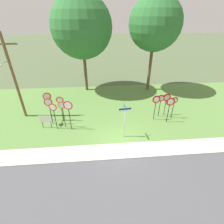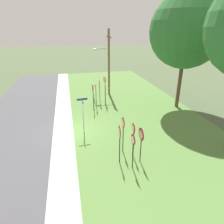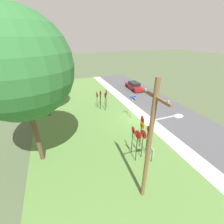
{
  "view_description": "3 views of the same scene",
  "coord_description": "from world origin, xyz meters",
  "px_view_note": "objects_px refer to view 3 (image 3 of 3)",
  "views": [
    {
      "loc": [
        -1.51,
        -9.8,
        8.9
      ],
      "look_at": [
        -0.44,
        2.81,
        1.28
      ],
      "focal_mm": 26.51,
      "sensor_mm": 36.0,
      "label": 1
    },
    {
      "loc": [
        14.55,
        -0.09,
        7.84
      ],
      "look_at": [
        0.12,
        3.19,
        1.48
      ],
      "focal_mm": 31.87,
      "sensor_mm": 36.0,
      "label": 2
    },
    {
      "loc": [
        -14.23,
        9.01,
        9.28
      ],
      "look_at": [
        0.63,
        3.32,
        1.23
      ],
      "focal_mm": 24.53,
      "sensor_mm": 36.0,
      "label": 3
    }
  ],
  "objects_px": {
    "yield_sign_near_left": "(97,96)",
    "yield_sign_near_right": "(105,97)",
    "oak_tree_left": "(18,67)",
    "oak_tree_right": "(35,50)",
    "stop_sign_near_right": "(133,134)",
    "stop_sign_center_tall": "(143,138)",
    "notice_board": "(150,150)",
    "stop_sign_far_right": "(142,123)",
    "street_name_post": "(132,106)",
    "yield_sign_far_right": "(100,97)",
    "yield_sign_center": "(106,94)",
    "utility_pole": "(152,142)",
    "stop_sign_far_center": "(142,129)",
    "stop_sign_far_left": "(138,140)",
    "stop_sign_near_left": "(148,133)",
    "parked_sedan_distant": "(134,86)",
    "yield_sign_far_left": "(101,95)"
  },
  "relations": [
    {
      "from": "street_name_post",
      "to": "yield_sign_far_right",
      "type": "bearing_deg",
      "value": 30.64
    },
    {
      "from": "stop_sign_near_right",
      "to": "notice_board",
      "type": "height_order",
      "value": "stop_sign_near_right"
    },
    {
      "from": "stop_sign_near_right",
      "to": "stop_sign_center_tall",
      "type": "height_order",
      "value": "stop_sign_center_tall"
    },
    {
      "from": "stop_sign_center_tall",
      "to": "utility_pole",
      "type": "relative_size",
      "value": 0.35
    },
    {
      "from": "stop_sign_far_center",
      "to": "parked_sedan_distant",
      "type": "xyz_separation_m",
      "value": [
        15.01,
        -7.44,
        -1.25
      ]
    },
    {
      "from": "stop_sign_near_left",
      "to": "notice_board",
      "type": "distance_m",
      "value": 1.38
    },
    {
      "from": "yield_sign_near_left",
      "to": "yield_sign_far_right",
      "type": "distance_m",
      "value": 0.72
    },
    {
      "from": "yield_sign_near_left",
      "to": "oak_tree_left",
      "type": "distance_m",
      "value": 12.13
    },
    {
      "from": "yield_sign_near_left",
      "to": "yield_sign_near_right",
      "type": "distance_m",
      "value": 1.51
    },
    {
      "from": "notice_board",
      "to": "oak_tree_right",
      "type": "distance_m",
      "value": 15.31
    },
    {
      "from": "yield_sign_far_left",
      "to": "yield_sign_center",
      "type": "xyz_separation_m",
      "value": [
        -0.69,
        -0.62,
        0.23
      ]
    },
    {
      "from": "stop_sign_near_left",
      "to": "yield_sign_far_left",
      "type": "relative_size",
      "value": 1.11
    },
    {
      "from": "stop_sign_near_left",
      "to": "yield_sign_near_left",
      "type": "distance_m",
      "value": 10.37
    },
    {
      "from": "stop_sign_near_left",
      "to": "stop_sign_near_right",
      "type": "relative_size",
      "value": 0.99
    },
    {
      "from": "yield_sign_far_left",
      "to": "yield_sign_center",
      "type": "relative_size",
      "value": 0.89
    },
    {
      "from": "stop_sign_far_right",
      "to": "yield_sign_far_right",
      "type": "xyz_separation_m",
      "value": [
        8.32,
        1.4,
        -0.3
      ]
    },
    {
      "from": "stop_sign_near_right",
      "to": "yield_sign_near_right",
      "type": "xyz_separation_m",
      "value": [
        8.62,
        -0.5,
        0.06
      ]
    },
    {
      "from": "stop_sign_near_right",
      "to": "notice_board",
      "type": "xyz_separation_m",
      "value": [
        -1.26,
        -0.97,
        -1.01
      ]
    },
    {
      "from": "yield_sign_near_right",
      "to": "yield_sign_far_left",
      "type": "relative_size",
      "value": 1.12
    },
    {
      "from": "street_name_post",
      "to": "notice_board",
      "type": "bearing_deg",
      "value": 159.62
    },
    {
      "from": "stop_sign_far_right",
      "to": "yield_sign_far_right",
      "type": "distance_m",
      "value": 8.44
    },
    {
      "from": "yield_sign_near_right",
      "to": "notice_board",
      "type": "relative_size",
      "value": 2.03
    },
    {
      "from": "notice_board",
      "to": "stop_sign_far_right",
      "type": "bearing_deg",
      "value": -4.28
    },
    {
      "from": "stop_sign_near_right",
      "to": "yield_sign_far_left",
      "type": "xyz_separation_m",
      "value": [
        10.41,
        -0.4,
        -0.16
      ]
    },
    {
      "from": "stop_sign_near_left",
      "to": "stop_sign_center_tall",
      "type": "height_order",
      "value": "stop_sign_center_tall"
    },
    {
      "from": "yield_sign_center",
      "to": "notice_board",
      "type": "bearing_deg",
      "value": -176.55
    },
    {
      "from": "stop_sign_far_center",
      "to": "stop_sign_far_left",
      "type": "bearing_deg",
      "value": 136.32
    },
    {
      "from": "stop_sign_far_right",
      "to": "yield_sign_near_left",
      "type": "bearing_deg",
      "value": 19.57
    },
    {
      "from": "oak_tree_right",
      "to": "stop_sign_far_right",
      "type": "bearing_deg",
      "value": -138.07
    },
    {
      "from": "oak_tree_left",
      "to": "stop_sign_center_tall",
      "type": "bearing_deg",
      "value": -109.58
    },
    {
      "from": "yield_sign_far_right",
      "to": "yield_sign_center",
      "type": "xyz_separation_m",
      "value": [
        0.47,
        -1.02,
        0.17
      ]
    },
    {
      "from": "yield_sign_near_left",
      "to": "utility_pole",
      "type": "distance_m",
      "value": 14.04
    },
    {
      "from": "stop_sign_center_tall",
      "to": "notice_board",
      "type": "xyz_separation_m",
      "value": [
        -0.37,
        -0.52,
        -1.09
      ]
    },
    {
      "from": "stop_sign_far_center",
      "to": "street_name_post",
      "type": "xyz_separation_m",
      "value": [
        5.04,
        -1.74,
        -0.13
      ]
    },
    {
      "from": "yield_sign_far_right",
      "to": "street_name_post",
      "type": "relative_size",
      "value": 0.82
    },
    {
      "from": "yield_sign_far_right",
      "to": "stop_sign_near_left",
      "type": "bearing_deg",
      "value": -171.55
    },
    {
      "from": "stop_sign_near_left",
      "to": "oak_tree_left",
      "type": "bearing_deg",
      "value": 85.03
    },
    {
      "from": "stop_sign_far_left",
      "to": "yield_sign_far_right",
      "type": "bearing_deg",
      "value": -12.15
    },
    {
      "from": "oak_tree_right",
      "to": "oak_tree_left",
      "type": "bearing_deg",
      "value": 175.76
    },
    {
      "from": "stop_sign_far_right",
      "to": "parked_sedan_distant",
      "type": "relative_size",
      "value": 0.61
    },
    {
      "from": "stop_sign_far_right",
      "to": "stop_sign_center_tall",
      "type": "bearing_deg",
      "value": 161.58
    },
    {
      "from": "stop_sign_near_left",
      "to": "yield_sign_far_left",
      "type": "distance_m",
      "value": 10.79
    },
    {
      "from": "stop_sign_near_right",
      "to": "street_name_post",
      "type": "bearing_deg",
      "value": -22.01
    },
    {
      "from": "stop_sign_center_tall",
      "to": "yield_sign_near_left",
      "type": "xyz_separation_m",
      "value": [
        10.79,
        0.72,
        -0.19
      ]
    },
    {
      "from": "yield_sign_far_right",
      "to": "notice_board",
      "type": "bearing_deg",
      "value": -173.65
    },
    {
      "from": "stop_sign_far_left",
      "to": "utility_pole",
      "type": "relative_size",
      "value": 0.38
    },
    {
      "from": "yield_sign_near_right",
      "to": "street_name_post",
      "type": "relative_size",
      "value": 0.88
    },
    {
      "from": "stop_sign_far_center",
      "to": "stop_sign_far_right",
      "type": "relative_size",
      "value": 0.93
    },
    {
      "from": "yield_sign_near_left",
      "to": "yield_sign_center",
      "type": "xyz_separation_m",
      "value": [
        -0.2,
        -1.28,
        0.18
      ]
    },
    {
      "from": "yield_sign_near_right",
      "to": "yield_sign_center",
      "type": "bearing_deg",
      "value": -26.23
    }
  ]
}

